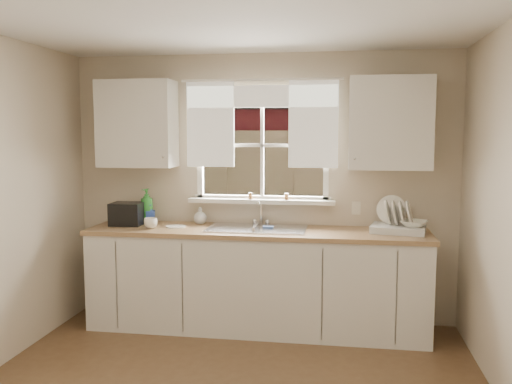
% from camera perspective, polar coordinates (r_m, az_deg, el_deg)
% --- Properties ---
extents(room_walls, '(3.62, 4.02, 2.50)m').
position_cam_1_polar(room_walls, '(3.10, -4.99, -3.67)').
color(room_walls, beige).
rests_on(room_walls, ground).
extents(ceiling, '(3.60, 4.00, 0.02)m').
position_cam_1_polar(ceiling, '(3.20, -4.92, 19.43)').
color(ceiling, silver).
rests_on(ceiling, room_walls).
extents(window, '(1.38, 0.16, 1.06)m').
position_cam_1_polar(window, '(5.09, 0.62, 3.07)').
color(window, white).
rests_on(window, room_walls).
extents(curtains, '(1.50, 0.03, 0.81)m').
position_cam_1_polar(curtains, '(5.03, 0.54, 8.13)').
color(curtains, white).
rests_on(curtains, room_walls).
extents(base_cabinets, '(3.00, 0.62, 0.87)m').
position_cam_1_polar(base_cabinets, '(4.95, 0.06, -9.39)').
color(base_cabinets, silver).
rests_on(base_cabinets, ground).
extents(countertop, '(3.04, 0.65, 0.04)m').
position_cam_1_polar(countertop, '(4.84, 0.06, -4.20)').
color(countertop, '#9B764D').
rests_on(countertop, base_cabinets).
extents(upper_cabinet_left, '(0.70, 0.33, 0.80)m').
position_cam_1_polar(upper_cabinet_left, '(5.21, -12.39, 7.01)').
color(upper_cabinet_left, silver).
rests_on(upper_cabinet_left, room_walls).
extents(upper_cabinet_right, '(0.70, 0.33, 0.80)m').
position_cam_1_polar(upper_cabinet_right, '(4.87, 13.93, 7.03)').
color(upper_cabinet_right, silver).
rests_on(upper_cabinet_right, room_walls).
extents(wall_outlet, '(0.08, 0.01, 0.12)m').
position_cam_1_polar(wall_outlet, '(5.06, 10.50, -1.67)').
color(wall_outlet, beige).
rests_on(wall_outlet, room_walls).
extents(sill_jars, '(0.38, 0.04, 0.06)m').
position_cam_1_polar(sill_jars, '(5.04, 1.30, -0.45)').
color(sill_jars, brown).
rests_on(sill_jars, window).
extents(backyard, '(20.00, 10.00, 6.13)m').
position_cam_1_polar(backyard, '(11.57, 8.38, 14.62)').
color(backyard, '#335421').
rests_on(backyard, ground).
extents(sink, '(0.88, 0.52, 0.40)m').
position_cam_1_polar(sink, '(4.88, 0.11, -4.73)').
color(sink, '#B7B7BC').
rests_on(sink, countertop).
extents(dish_rack, '(0.51, 0.42, 0.31)m').
position_cam_1_polar(dish_rack, '(4.86, 14.71, -3.28)').
color(dish_rack, silver).
rests_on(dish_rack, countertop).
extents(bowl, '(0.30, 0.30, 0.06)m').
position_cam_1_polar(bowl, '(4.82, 16.28, -3.20)').
color(bowl, white).
rests_on(bowl, dish_rack).
extents(soap_bottle_a, '(0.16, 0.16, 0.33)m').
position_cam_1_polar(soap_bottle_a, '(5.26, -11.42, -1.45)').
color(soap_bottle_a, green).
rests_on(soap_bottle_a, countertop).
extents(soap_bottle_b, '(0.10, 0.11, 0.18)m').
position_cam_1_polar(soap_bottle_b, '(5.24, -11.05, -2.28)').
color(soap_bottle_b, blue).
rests_on(soap_bottle_b, countertop).
extents(soap_bottle_c, '(0.13, 0.13, 0.16)m').
position_cam_1_polar(soap_bottle_c, '(5.14, -5.90, -2.49)').
color(soap_bottle_c, beige).
rests_on(soap_bottle_c, countertop).
extents(saucer, '(0.18, 0.18, 0.01)m').
position_cam_1_polar(saucer, '(5.00, -8.43, -3.62)').
color(saucer, white).
rests_on(saucer, countertop).
extents(cup, '(0.15, 0.15, 0.10)m').
position_cam_1_polar(cup, '(4.98, -11.03, -3.24)').
color(cup, white).
rests_on(cup, countertop).
extents(black_appliance, '(0.29, 0.26, 0.21)m').
position_cam_1_polar(black_appliance, '(5.20, -13.39, -2.25)').
color(black_appliance, black).
rests_on(black_appliance, countertop).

